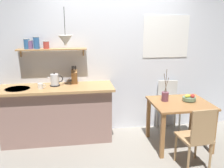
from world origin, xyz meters
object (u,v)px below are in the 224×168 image
(fruit_bowl, at_px, (189,98))
(electric_kettle, at_px, (55,80))
(twig_vase, at_px, (165,96))
(coffee_mug_by_sink, at_px, (41,86))
(dining_table, at_px, (180,109))
(dining_chair_near, at_px, (197,136))
(pendant_lamp, at_px, (65,40))
(dining_chair_far, at_px, (168,103))
(knife_block, at_px, (74,77))

(fruit_bowl, xyz_separation_m, electric_kettle, (-2.09, 0.49, 0.25))
(twig_vase, distance_m, coffee_mug_by_sink, 1.95)
(dining_table, distance_m, dining_chair_near, 0.70)
(dining_table, distance_m, twig_vase, 0.31)
(electric_kettle, height_order, pendant_lamp, pendant_lamp)
(dining_chair_near, distance_m, pendant_lamp, 2.29)
(dining_chair_far, relative_size, coffee_mug_by_sink, 7.66)
(twig_vase, xyz_separation_m, pendant_lamp, (-1.51, 0.24, 0.87))
(dining_table, relative_size, dining_chair_near, 1.00)
(knife_block, height_order, coffee_mug_by_sink, knife_block)
(fruit_bowl, height_order, pendant_lamp, pendant_lamp)
(fruit_bowl, height_order, coffee_mug_by_sink, coffee_mug_by_sink)
(fruit_bowl, height_order, knife_block, knife_block)
(knife_block, relative_size, coffee_mug_by_sink, 2.62)
(coffee_mug_by_sink, bearing_deg, twig_vase, -8.36)
(dining_chair_near, xyz_separation_m, knife_block, (-1.57, 1.31, 0.56))
(dining_chair_near, xyz_separation_m, fruit_bowl, (0.21, 0.71, 0.28))
(twig_vase, relative_size, electric_kettle, 2.14)
(dining_chair_near, height_order, pendant_lamp, pendant_lamp)
(dining_chair_far, height_order, electric_kettle, electric_kettle)
(electric_kettle, relative_size, coffee_mug_by_sink, 2.01)
(electric_kettle, xyz_separation_m, coffee_mug_by_sink, (-0.21, -0.15, -0.05))
(dining_chair_far, bearing_deg, pendant_lamp, -172.36)
(dining_chair_near, distance_m, coffee_mug_by_sink, 2.39)
(dining_table, relative_size, coffee_mug_by_sink, 7.50)
(coffee_mug_by_sink, bearing_deg, knife_block, 25.56)
(dining_chair_far, distance_m, coffee_mug_by_sink, 2.23)
(pendant_lamp, bearing_deg, dining_table, -11.04)
(dining_table, relative_size, knife_block, 2.86)
(dining_chair_near, relative_size, coffee_mug_by_sink, 7.47)
(dining_chair_far, bearing_deg, dining_table, -93.26)
(coffee_mug_by_sink, bearing_deg, electric_kettle, 34.87)
(dining_chair_near, relative_size, pendant_lamp, 1.60)
(electric_kettle, relative_size, pendant_lamp, 0.43)
(coffee_mug_by_sink, bearing_deg, dining_chair_near, -26.95)
(dining_table, xyz_separation_m, pendant_lamp, (-1.73, 0.34, 1.06))
(electric_kettle, distance_m, pendant_lamp, 0.70)
(coffee_mug_by_sink, xyz_separation_m, pendant_lamp, (0.41, -0.04, 0.70))
(dining_chair_far, height_order, twig_vase, twig_vase)
(electric_kettle, xyz_separation_m, knife_block, (0.31, 0.10, 0.03))
(dining_chair_near, xyz_separation_m, twig_vase, (-0.17, 0.78, 0.31))
(fruit_bowl, relative_size, twig_vase, 0.40)
(twig_vase, bearing_deg, dining_chair_near, -77.86)
(pendant_lamp, bearing_deg, dining_chair_near, -31.37)
(pendant_lamp, bearing_deg, coffee_mug_by_sink, 174.56)
(electric_kettle, bearing_deg, pendant_lamp, -42.37)
(twig_vase, bearing_deg, electric_kettle, 165.96)
(dining_table, distance_m, knife_block, 1.79)
(dining_table, height_order, dining_chair_far, dining_chair_far)
(coffee_mug_by_sink, relative_size, pendant_lamp, 0.21)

